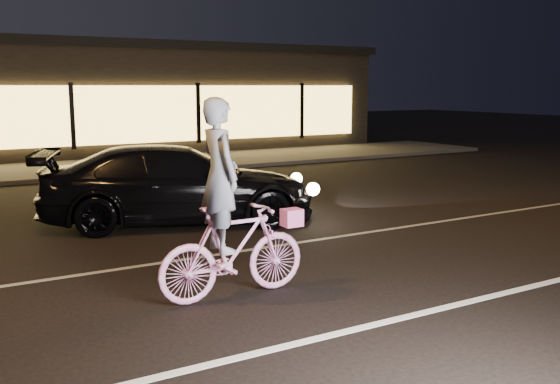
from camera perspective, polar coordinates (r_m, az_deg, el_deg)
ground at (r=8.40m, az=4.14°, el=-8.28°), size 90.00×90.00×0.00m
lane_stripe_near at (r=7.28m, az=10.96°, el=-11.27°), size 60.00×0.12×0.01m
lane_stripe_far at (r=10.04m, az=-2.36°, el=-5.23°), size 60.00×0.10×0.01m
sidewalk at (r=20.25m, az=-17.16°, el=2.08°), size 30.00×4.00×0.12m
storefront at (r=25.94m, az=-20.48°, el=8.11°), size 25.40×8.42×4.20m
cyclist at (r=7.60m, az=-4.62°, el=-3.35°), size 1.95×0.67×2.46m
sedan at (r=11.96m, az=-9.24°, el=0.68°), size 5.50×3.59×1.48m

